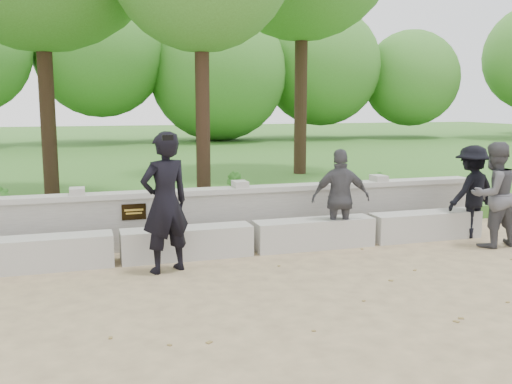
{
  "coord_description": "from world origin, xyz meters",
  "views": [
    {
      "loc": [
        -0.44,
        -6.12,
        2.24
      ],
      "look_at": [
        1.91,
        1.46,
        1.0
      ],
      "focal_mm": 40.0,
      "sensor_mm": 36.0,
      "label": 1
    }
  ],
  "objects": [
    {
      "name": "parapet_wall",
      "position": [
        0.0,
        2.6,
        0.46
      ],
      "size": [
        12.5,
        0.35,
        0.9
      ],
      "color": "#AFADA6",
      "rests_on": "ground"
    },
    {
      "name": "lawn",
      "position": [
        0.0,
        14.0,
        0.12
      ],
      "size": [
        40.0,
        22.0,
        0.25
      ],
      "primitive_type": "cube",
      "color": "#346524",
      "rests_on": "ground"
    },
    {
      "name": "visitor_right",
      "position": [
        3.39,
        1.8,
        0.77
      ],
      "size": [
        0.97,
        0.58,
        1.54
      ],
      "color": "#434348",
      "rests_on": "ground"
    },
    {
      "name": "concrete_bench",
      "position": [
        0.0,
        1.9,
        0.22
      ],
      "size": [
        11.9,
        0.45,
        0.45
      ],
      "color": "#BBB8B0",
      "rests_on": "ground"
    },
    {
      "name": "shrub_b",
      "position": [
        2.41,
        4.5,
        0.58
      ],
      "size": [
        0.42,
        0.46,
        0.66
      ],
      "primitive_type": "imported",
      "rotation": [
        0.0,
        0.0,
        2.02
      ],
      "color": "#3E852D",
      "rests_on": "lawn"
    },
    {
      "name": "shrub_a",
      "position": [
        -1.73,
        4.42,
        0.55
      ],
      "size": [
        0.35,
        0.39,
        0.61
      ],
      "primitive_type": "imported",
      "rotation": [
        0.0,
        0.0,
        1.01
      ],
      "color": "#3E852D",
      "rests_on": "lawn"
    },
    {
      "name": "shrub_c",
      "position": [
        5.45,
        3.9,
        0.55
      ],
      "size": [
        0.72,
        0.7,
        0.6
      ],
      "primitive_type": "imported",
      "rotation": [
        0.0,
        0.0,
        3.78
      ],
      "color": "#3E852D",
      "rests_on": "lawn"
    },
    {
      "name": "visitor_mid",
      "position": [
        5.8,
        1.8,
        0.77
      ],
      "size": [
        1.12,
        0.83,
        1.55
      ],
      "color": "black",
      "rests_on": "ground"
    },
    {
      "name": "man_main",
      "position": [
        0.61,
        1.31,
        0.94
      ],
      "size": [
        0.8,
        0.74,
        1.88
      ],
      "color": "black",
      "rests_on": "ground"
    },
    {
      "name": "visitor_left",
      "position": [
        5.7,
        1.16,
        0.82
      ],
      "size": [
        0.85,
        0.68,
        1.65
      ],
      "color": "#47464C",
      "rests_on": "ground"
    },
    {
      "name": "ground",
      "position": [
        0.0,
        0.0,
        0.0
      ],
      "size": [
        80.0,
        80.0,
        0.0
      ],
      "primitive_type": "plane",
      "color": "tan",
      "rests_on": "ground"
    }
  ]
}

